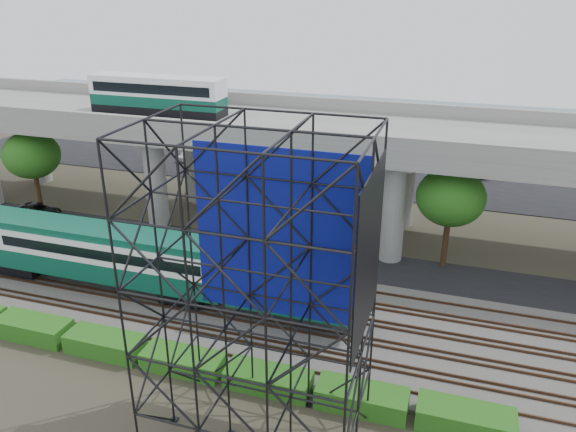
% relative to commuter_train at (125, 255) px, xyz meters
% --- Properties ---
extents(ground, '(140.00, 140.00, 0.00)m').
position_rel_commuter_train_xyz_m(ground, '(6.44, -2.00, -2.88)').
color(ground, '#474233').
rests_on(ground, ground).
extents(ballast_bed, '(90.00, 12.00, 0.20)m').
position_rel_commuter_train_xyz_m(ballast_bed, '(6.44, 0.00, -2.78)').
color(ballast_bed, slate).
rests_on(ballast_bed, ground).
extents(service_road, '(90.00, 5.00, 0.08)m').
position_rel_commuter_train_xyz_m(service_road, '(6.44, 8.50, -2.84)').
color(service_road, black).
rests_on(service_road, ground).
extents(parking_lot, '(90.00, 18.00, 0.08)m').
position_rel_commuter_train_xyz_m(parking_lot, '(6.44, 32.00, -2.84)').
color(parking_lot, black).
rests_on(parking_lot, ground).
extents(harbor_water, '(140.00, 40.00, 0.03)m').
position_rel_commuter_train_xyz_m(harbor_water, '(6.44, 54.00, -2.87)').
color(harbor_water, '#43626F').
rests_on(harbor_water, ground).
extents(rail_tracks, '(90.00, 9.52, 0.16)m').
position_rel_commuter_train_xyz_m(rail_tracks, '(6.44, -0.00, -2.60)').
color(rail_tracks, '#472D1E').
rests_on(rail_tracks, ballast_bed).
extents(commuter_train, '(29.30, 3.06, 4.30)m').
position_rel_commuter_train_xyz_m(commuter_train, '(0.00, 0.00, 0.00)').
color(commuter_train, black).
rests_on(commuter_train, rail_tracks).
extents(overpass, '(80.00, 12.00, 12.40)m').
position_rel_commuter_train_xyz_m(overpass, '(5.63, 14.00, 5.33)').
color(overpass, '#9E9B93').
rests_on(overpass, ground).
extents(scaffold_tower, '(9.36, 6.36, 15.00)m').
position_rel_commuter_train_xyz_m(scaffold_tower, '(13.35, -9.98, 4.59)').
color(scaffold_tower, black).
rests_on(scaffold_tower, ground).
extents(hedge_strip, '(34.60, 1.80, 1.20)m').
position_rel_commuter_train_xyz_m(hedge_strip, '(7.45, -6.30, -2.32)').
color(hedge_strip, '#1A5212').
rests_on(hedge_strip, ground).
extents(trees, '(40.94, 16.94, 7.69)m').
position_rel_commuter_train_xyz_m(trees, '(1.78, 14.17, 2.69)').
color(trees, '#382314').
rests_on(trees, ground).
extents(suv, '(4.60, 2.48, 1.23)m').
position_rel_commuter_train_xyz_m(suv, '(-14.96, 8.99, -2.19)').
color(suv, black).
rests_on(suv, service_road).
extents(parked_cars, '(35.34, 9.53, 1.30)m').
position_rel_commuter_train_xyz_m(parked_cars, '(8.05, 31.55, -2.19)').
color(parked_cars, silver).
rests_on(parked_cars, parking_lot).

